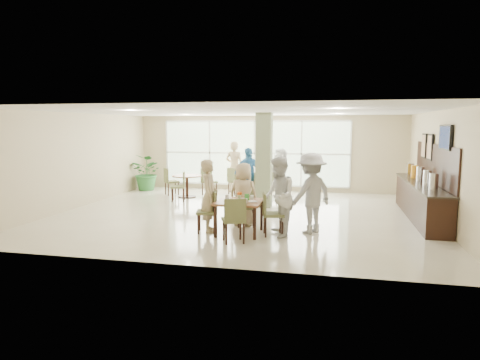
% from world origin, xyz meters
% --- Properties ---
extents(ground, '(10.00, 10.00, 0.00)m').
position_xyz_m(ground, '(0.00, 0.00, 0.00)').
color(ground, beige).
rests_on(ground, ground).
extents(room_shell, '(10.00, 10.00, 10.00)m').
position_xyz_m(room_shell, '(0.00, 0.00, 1.70)').
color(room_shell, white).
rests_on(room_shell, ground).
extents(window_bank, '(7.00, 0.04, 7.00)m').
position_xyz_m(window_bank, '(-0.50, 4.46, 1.40)').
color(window_bank, silver).
rests_on(window_bank, ground).
extents(column, '(0.45, 0.45, 2.80)m').
position_xyz_m(column, '(0.40, 1.20, 1.40)').
color(column, '#767B55').
rests_on(column, ground).
extents(main_table, '(1.03, 1.03, 0.75)m').
position_xyz_m(main_table, '(0.39, -2.14, 0.66)').
color(main_table, brown).
rests_on(main_table, ground).
extents(round_table_left, '(1.02, 1.02, 0.75)m').
position_xyz_m(round_table_left, '(-2.45, 2.38, 0.55)').
color(round_table_left, brown).
rests_on(round_table_left, ground).
extents(round_table_right, '(1.08, 1.08, 0.75)m').
position_xyz_m(round_table_right, '(-0.27, 3.01, 0.57)').
color(round_table_right, brown).
rests_on(round_table_right, ground).
extents(chairs_main_table, '(2.06, 2.06, 0.95)m').
position_xyz_m(chairs_main_table, '(0.40, -2.13, 0.47)').
color(chairs_main_table, '#535E33').
rests_on(chairs_main_table, ground).
extents(chairs_table_left, '(1.96, 1.96, 0.95)m').
position_xyz_m(chairs_table_left, '(-2.47, 2.38, 0.47)').
color(chairs_table_left, '#535E33').
rests_on(chairs_table_left, ground).
extents(chairs_table_right, '(1.97, 1.91, 0.95)m').
position_xyz_m(chairs_table_right, '(-0.26, 2.95, 0.47)').
color(chairs_table_right, '#535E33').
rests_on(chairs_table_right, ground).
extents(tabletop_clutter, '(0.78, 0.74, 0.21)m').
position_xyz_m(tabletop_clutter, '(0.42, -2.15, 0.81)').
color(tabletop_clutter, white).
rests_on(tabletop_clutter, main_table).
extents(buffet_counter, '(0.64, 4.70, 1.95)m').
position_xyz_m(buffet_counter, '(4.70, 0.51, 0.55)').
color(buffet_counter, black).
rests_on(buffet_counter, ground).
extents(wall_tv, '(0.06, 1.00, 0.58)m').
position_xyz_m(wall_tv, '(4.94, -0.60, 2.15)').
color(wall_tv, black).
rests_on(wall_tv, ground).
extents(framed_art_a, '(0.05, 0.55, 0.70)m').
position_xyz_m(framed_art_a, '(4.95, 1.00, 1.85)').
color(framed_art_a, black).
rests_on(framed_art_a, ground).
extents(framed_art_b, '(0.05, 0.55, 0.70)m').
position_xyz_m(framed_art_b, '(4.95, 1.80, 1.85)').
color(framed_art_b, black).
rests_on(framed_art_b, ground).
extents(potted_plant, '(1.51, 1.51, 1.36)m').
position_xyz_m(potted_plant, '(-4.43, 3.55, 0.68)').
color(potted_plant, '#29682E').
rests_on(potted_plant, ground).
extents(teen_left, '(0.55, 0.69, 1.66)m').
position_xyz_m(teen_left, '(-0.33, -2.07, 0.83)').
color(teen_left, tan).
rests_on(teen_left, ground).
extents(teen_far, '(0.81, 0.54, 1.54)m').
position_xyz_m(teen_far, '(0.32, -1.35, 0.77)').
color(teen_far, tan).
rests_on(teen_far, ground).
extents(teen_right, '(0.88, 1.01, 1.76)m').
position_xyz_m(teen_right, '(1.27, -2.16, 0.88)').
color(teen_right, white).
rests_on(teen_right, ground).
extents(teen_standing, '(1.29, 1.33, 1.82)m').
position_xyz_m(teen_standing, '(1.95, -1.69, 0.91)').
color(teen_standing, '#A5A4A7').
rests_on(teen_standing, ground).
extents(adult_a, '(1.13, 0.83, 1.72)m').
position_xyz_m(adult_a, '(-0.29, 2.24, 0.86)').
color(adult_a, teal).
rests_on(adult_a, ground).
extents(adult_b, '(1.24, 1.69, 1.68)m').
position_xyz_m(adult_b, '(0.68, 2.93, 0.84)').
color(adult_b, white).
rests_on(adult_b, ground).
extents(adult_standing, '(0.75, 0.56, 1.88)m').
position_xyz_m(adult_standing, '(-1.11, 3.75, 0.94)').
color(adult_standing, tan).
rests_on(adult_standing, ground).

